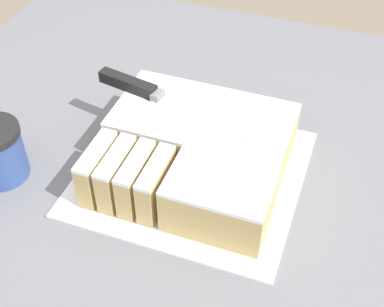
{
  "coord_description": "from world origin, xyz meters",
  "views": [
    {
      "loc": [
        0.15,
        -0.68,
        1.57
      ],
      "look_at": [
        -0.08,
        -0.05,
        0.94
      ],
      "focal_mm": 50.0,
      "sensor_mm": 36.0,
      "label": 1
    }
  ],
  "objects": [
    {
      "name": "knife",
      "position": [
        -0.19,
        0.03,
        1.0
      ],
      "size": [
        0.33,
        0.08,
        0.02
      ],
      "rotation": [
        0.0,
        0.0,
        -0.19
      ],
      "color": "silver",
      "rests_on": "cake"
    },
    {
      "name": "cake_board",
      "position": [
        -0.08,
        -0.05,
        0.9
      ],
      "size": [
        0.38,
        0.36,
        0.01
      ],
      "color": "white",
      "rests_on": "countertop"
    },
    {
      "name": "countertop",
      "position": [
        0.0,
        0.0,
        0.45
      ],
      "size": [
        1.4,
        1.1,
        0.89
      ],
      "color": "slate",
      "rests_on": "ground_plane"
    },
    {
      "name": "cake",
      "position": [
        -0.07,
        -0.04,
        0.94
      ],
      "size": [
        0.31,
        0.29,
        0.09
      ],
      "color": "tan",
      "rests_on": "cake_board"
    }
  ]
}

